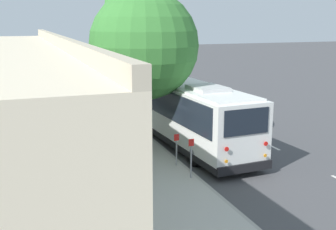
{
  "coord_description": "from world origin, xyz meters",
  "views": [
    {
      "loc": [
        -17.36,
        7.96,
        6.2
      ],
      "look_at": [
        2.79,
        0.58,
        1.3
      ],
      "focal_mm": 45.0,
      "sensor_mm": 36.0,
      "label": 1
    }
  ],
  "objects": [
    {
      "name": "ground_plane",
      "position": [
        0.0,
        0.0,
        0.0
      ],
      "size": [
        160.0,
        160.0,
        0.0
      ],
      "primitive_type": "plane",
      "color": "#474749"
    },
    {
      "name": "sidewalk_slab",
      "position": [
        0.0,
        3.22,
        0.07
      ],
      "size": [
        80.0,
        3.24,
        0.15
      ],
      "primitive_type": "cube",
      "color": "#B2AFA8",
      "rests_on": "ground"
    },
    {
      "name": "curb_strip",
      "position": [
        0.0,
        1.53,
        0.07
      ],
      "size": [
        80.0,
        0.14,
        0.15
      ],
      "primitive_type": "cube",
      "color": "#9D9A94",
      "rests_on": "ground"
    },
    {
      "name": "shuttle_bus",
      "position": [
        1.28,
        -0.02,
        1.75
      ],
      "size": [
        10.15,
        3.25,
        3.27
      ],
      "rotation": [
        0.0,
        0.0,
        0.06
      ],
      "color": "white",
      "rests_on": "ground"
    },
    {
      "name": "parked_sedan_gray",
      "position": [
        12.2,
        0.35,
        0.61
      ],
      "size": [
        4.77,
        1.99,
        1.31
      ],
      "rotation": [
        0.0,
        0.0,
        0.06
      ],
      "color": "slate",
      "rests_on": "ground"
    },
    {
      "name": "parked_sedan_black",
      "position": [
        19.22,
        0.55,
        0.58
      ],
      "size": [
        4.34,
        1.75,
        1.26
      ],
      "rotation": [
        0.0,
        0.0,
        0.01
      ],
      "color": "black",
      "rests_on": "ground"
    },
    {
      "name": "parked_sedan_tan",
      "position": [
        25.35,
        0.25,
        0.58
      ],
      "size": [
        4.7,
        1.82,
        1.26
      ],
      "rotation": [
        0.0,
        0.0,
        -0.04
      ],
      "color": "tan",
      "rests_on": "ground"
    },
    {
      "name": "parked_sedan_silver",
      "position": [
        32.56,
        0.37,
        0.6
      ],
      "size": [
        4.61,
        1.97,
        1.3
      ],
      "rotation": [
        0.0,
        0.0,
        0.08
      ],
      "color": "#A8AAAF",
      "rests_on": "ground"
    },
    {
      "name": "parked_sedan_white",
      "position": [
        39.16,
        0.44,
        0.62
      ],
      "size": [
        4.55,
        1.88,
        1.33
      ],
      "rotation": [
        0.0,
        0.0,
        0.06
      ],
      "color": "silver",
      "rests_on": "ground"
    },
    {
      "name": "street_tree",
      "position": [
        1.29,
        2.34,
        5.39
      ],
      "size": [
        4.99,
        4.99,
        8.14
      ],
      "color": "brown",
      "rests_on": "sidewalk_slab"
    },
    {
      "name": "sign_post_near",
      "position": [
        -3.14,
        1.8,
        0.96
      ],
      "size": [
        0.06,
        0.22,
        1.58
      ],
      "color": "gray",
      "rests_on": "sidewalk_slab"
    },
    {
      "name": "sign_post_far",
      "position": [
        -1.58,
        1.8,
        0.85
      ],
      "size": [
        0.06,
        0.22,
        1.36
      ],
      "color": "gray",
      "rests_on": "sidewalk_slab"
    },
    {
      "name": "lane_stripe_mid",
      "position": [
        0.27,
        -3.83,
        0.0
      ],
      "size": [
        2.4,
        0.14,
        0.01
      ],
      "primitive_type": "cube",
      "color": "silver",
      "rests_on": "ground"
    },
    {
      "name": "lane_stripe_ahead",
      "position": [
        6.27,
        -3.83,
        0.0
      ],
      "size": [
        2.4,
        0.14,
        0.01
      ],
      "primitive_type": "cube",
      "color": "silver",
      "rests_on": "ground"
    }
  ]
}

